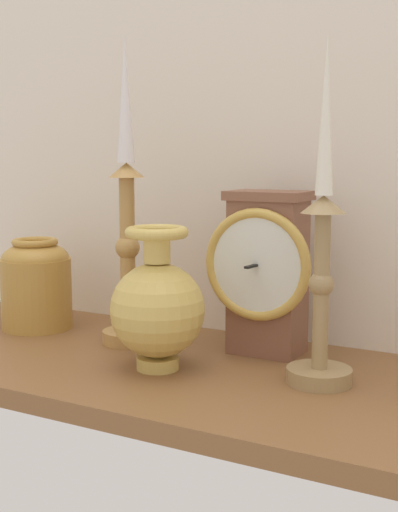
{
  "coord_description": "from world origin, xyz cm",
  "views": [
    {
      "loc": [
        40.51,
        -73.52,
        26.25
      ],
      "look_at": [
        0.09,
        0.0,
        14.0
      ],
      "focal_mm": 48.58,
      "sensor_mm": 36.0,
      "label": 1
    }
  ],
  "objects_px": {
    "mantel_clock": "(266,270)",
    "brass_vase_jar": "(36,282)",
    "candlestick_tall_left": "(322,266)",
    "candlestick_tall_center": "(127,227)",
    "brass_vase_bulbous": "(157,306)"
  },
  "relations": [
    {
      "from": "candlestick_tall_center",
      "to": "brass_vase_jar",
      "type": "distance_m",
      "value": 0.2
    },
    {
      "from": "candlestick_tall_center",
      "to": "brass_vase_bulbous",
      "type": "bearing_deg",
      "value": -39.49
    },
    {
      "from": "candlestick_tall_center",
      "to": "brass_vase_bulbous",
      "type": "height_order",
      "value": "candlestick_tall_center"
    },
    {
      "from": "mantel_clock",
      "to": "brass_vase_jar",
      "type": "bearing_deg",
      "value": -173.98
    },
    {
      "from": "mantel_clock",
      "to": "candlestick_tall_center",
      "type": "distance_m",
      "value": 0.2
    },
    {
      "from": "mantel_clock",
      "to": "candlestick_tall_left",
      "type": "bearing_deg",
      "value": -37.78
    },
    {
      "from": "candlestick_tall_left",
      "to": "brass_vase_bulbous",
      "type": "relative_size",
      "value": 2.23
    },
    {
      "from": "brass_vase_bulbous",
      "to": "brass_vase_jar",
      "type": "xyz_separation_m",
      "value": [
        -0.27,
        0.09,
        -0.01
      ]
    },
    {
      "from": "candlestick_tall_center",
      "to": "brass_vase_bulbous",
      "type": "xyz_separation_m",
      "value": [
        0.1,
        -0.08,
        -0.09
      ]
    },
    {
      "from": "brass_vase_jar",
      "to": "mantel_clock",
      "type": "bearing_deg",
      "value": 6.02
    },
    {
      "from": "candlestick_tall_center",
      "to": "brass_vase_jar",
      "type": "xyz_separation_m",
      "value": [
        -0.17,
        0.0,
        -0.09
      ]
    },
    {
      "from": "candlestick_tall_center",
      "to": "brass_vase_bulbous",
      "type": "distance_m",
      "value": 0.16
    },
    {
      "from": "mantel_clock",
      "to": "candlestick_tall_left",
      "type": "relative_size",
      "value": 0.55
    },
    {
      "from": "mantel_clock",
      "to": "brass_vase_jar",
      "type": "height_order",
      "value": "mantel_clock"
    },
    {
      "from": "mantel_clock",
      "to": "candlestick_tall_left",
      "type": "xyz_separation_m",
      "value": [
        0.1,
        -0.08,
        0.02
      ]
    }
  ]
}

